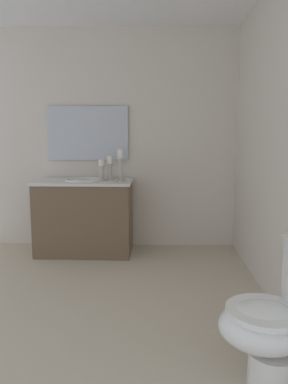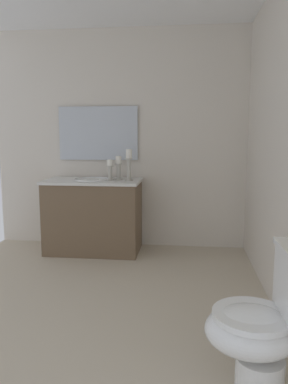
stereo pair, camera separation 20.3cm
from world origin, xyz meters
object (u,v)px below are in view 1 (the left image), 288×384
at_px(mirror, 88,133).
at_px(candle_holder_mid, 102,170).
at_px(sink_basin, 84,184).
at_px(candle_holder_short, 110,168).
at_px(candle_holder_tall, 121,164).
at_px(vanity_cabinet, 85,217).
at_px(toilet, 278,318).

xyz_separation_m(mirror, candle_holder_mid, (0.31, 0.20, -0.39)).
xyz_separation_m(sink_basin, candle_holder_short, (-0.02, 0.28, 0.17)).
xyz_separation_m(mirror, candle_holder_tall, (0.31, 0.40, -0.32)).
bearing_deg(candle_holder_short, mirror, -132.65).
height_order(vanity_cabinet, candle_holder_tall, candle_holder_tall).
distance_m(candle_holder_tall, toilet, 2.45).
bearing_deg(vanity_cabinet, candle_holder_tall, 86.01).
xyz_separation_m(sink_basin, mirror, (-0.28, -0.00, 0.54)).
bearing_deg(candle_holder_short, candle_holder_tall, 67.87).
height_order(vanity_cabinet, mirror, mirror).
bearing_deg(mirror, vanity_cabinet, -0.01).
distance_m(sink_basin, mirror, 0.61).
bearing_deg(toilet, candle_holder_tall, -154.85).
distance_m(candle_holder_short, candle_holder_mid, 0.10).
xyz_separation_m(candle_holder_tall, candle_holder_mid, (-0.00, -0.20, -0.06)).
distance_m(vanity_cabinet, mirror, 0.94).
height_order(candle_holder_short, toilet, candle_holder_short).
xyz_separation_m(sink_basin, candle_holder_tall, (0.03, 0.40, 0.22)).
relative_size(mirror, candle_holder_tall, 2.73).
xyz_separation_m(mirror, candle_holder_short, (0.26, 0.28, -0.37)).
bearing_deg(candle_holder_tall, candle_holder_short, -112.13).
xyz_separation_m(candle_holder_tall, candle_holder_short, (-0.05, -0.12, -0.04)).
bearing_deg(candle_holder_mid, vanity_cabinet, -98.00).
relative_size(vanity_cabinet, candle_holder_short, 4.05).
bearing_deg(sink_basin, candle_holder_mid, 81.96).
distance_m(candle_holder_tall, candle_holder_short, 0.14).
bearing_deg(candle_holder_mid, candle_holder_tall, 89.92).
relative_size(sink_basin, toilet, 0.54).
relative_size(candle_holder_short, toilet, 0.34).
relative_size(candle_holder_mid, toilet, 0.30).
xyz_separation_m(vanity_cabinet, candle_holder_tall, (0.03, 0.40, 0.58)).
height_order(candle_holder_mid, toilet, candle_holder_mid).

